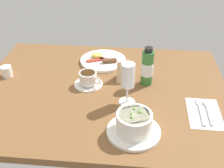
{
  "coord_description": "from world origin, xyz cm",
  "views": [
    {
      "loc": [
        14.09,
        -100.91,
        68.85
      ],
      "look_at": [
        4.64,
        -4.03,
        5.3
      ],
      "focal_mm": 44.83,
      "sensor_mm": 36.0,
      "label": 1
    }
  ],
  "objects_px": {
    "porridge_bowl": "(134,124)",
    "creamer_jug": "(6,71)",
    "wine_glass": "(128,78)",
    "breakfast_plate": "(103,60)",
    "cutlery_setting": "(204,112)",
    "coffee_cup": "(88,79)",
    "sauce_bottle_green": "(147,68)",
    "menu_card": "(123,71)"
  },
  "relations": [
    {
      "from": "porridge_bowl",
      "to": "cutlery_setting",
      "type": "distance_m",
      "value": 0.31
    },
    {
      "from": "coffee_cup",
      "to": "sauce_bottle_green",
      "type": "relative_size",
      "value": 0.72
    },
    {
      "from": "creamer_jug",
      "to": "breakfast_plate",
      "type": "height_order",
      "value": "creamer_jug"
    },
    {
      "from": "cutlery_setting",
      "to": "wine_glass",
      "type": "height_order",
      "value": "wine_glass"
    },
    {
      "from": "wine_glass",
      "to": "creamer_jug",
      "type": "bearing_deg",
      "value": 165.44
    },
    {
      "from": "creamer_jug",
      "to": "breakfast_plate",
      "type": "relative_size",
      "value": 0.25
    },
    {
      "from": "creamer_jug",
      "to": "menu_card",
      "type": "xyz_separation_m",
      "value": [
        0.55,
        0.02,
        0.02
      ]
    },
    {
      "from": "coffee_cup",
      "to": "breakfast_plate",
      "type": "bearing_deg",
      "value": 80.16
    },
    {
      "from": "wine_glass",
      "to": "coffee_cup",
      "type": "bearing_deg",
      "value": 147.68
    },
    {
      "from": "wine_glass",
      "to": "cutlery_setting",
      "type": "bearing_deg",
      "value": -7.77
    },
    {
      "from": "coffee_cup",
      "to": "sauce_bottle_green",
      "type": "distance_m",
      "value": 0.26
    },
    {
      "from": "creamer_jug",
      "to": "cutlery_setting",
      "type": "bearing_deg",
      "value": -12.24
    },
    {
      "from": "porridge_bowl",
      "to": "cutlery_setting",
      "type": "height_order",
      "value": "porridge_bowl"
    },
    {
      "from": "creamer_jug",
      "to": "porridge_bowl",
      "type": "bearing_deg",
      "value": -28.57
    },
    {
      "from": "porridge_bowl",
      "to": "sauce_bottle_green",
      "type": "height_order",
      "value": "sauce_bottle_green"
    },
    {
      "from": "sauce_bottle_green",
      "to": "menu_card",
      "type": "relative_size",
      "value": 1.96
    },
    {
      "from": "wine_glass",
      "to": "sauce_bottle_green",
      "type": "distance_m",
      "value": 0.17
    },
    {
      "from": "cutlery_setting",
      "to": "wine_glass",
      "type": "relative_size",
      "value": 1.09
    },
    {
      "from": "cutlery_setting",
      "to": "menu_card",
      "type": "height_order",
      "value": "menu_card"
    },
    {
      "from": "sauce_bottle_green",
      "to": "menu_card",
      "type": "distance_m",
      "value": 0.11
    },
    {
      "from": "sauce_bottle_green",
      "to": "breakfast_plate",
      "type": "relative_size",
      "value": 0.76
    },
    {
      "from": "porridge_bowl",
      "to": "creamer_jug",
      "type": "relative_size",
      "value": 3.3
    },
    {
      "from": "breakfast_plate",
      "to": "creamer_jug",
      "type": "bearing_deg",
      "value": -157.02
    },
    {
      "from": "creamer_jug",
      "to": "sauce_bottle_green",
      "type": "xyz_separation_m",
      "value": [
        0.65,
        0.0,
        0.06
      ]
    },
    {
      "from": "porridge_bowl",
      "to": "menu_card",
      "type": "distance_m",
      "value": 0.36
    },
    {
      "from": "wine_glass",
      "to": "breakfast_plate",
      "type": "xyz_separation_m",
      "value": [
        -0.14,
        0.33,
        -0.11
      ]
    },
    {
      "from": "coffee_cup",
      "to": "sauce_bottle_green",
      "type": "bearing_deg",
      "value": 7.97
    },
    {
      "from": "creamer_jug",
      "to": "menu_card",
      "type": "distance_m",
      "value": 0.55
    },
    {
      "from": "cutlery_setting",
      "to": "breakfast_plate",
      "type": "relative_size",
      "value": 0.83
    },
    {
      "from": "porridge_bowl",
      "to": "coffee_cup",
      "type": "distance_m",
      "value": 0.36
    },
    {
      "from": "menu_card",
      "to": "breakfast_plate",
      "type": "bearing_deg",
      "value": 125.65
    },
    {
      "from": "wine_glass",
      "to": "breakfast_plate",
      "type": "relative_size",
      "value": 0.76
    },
    {
      "from": "wine_glass",
      "to": "sauce_bottle_green",
      "type": "height_order",
      "value": "same"
    },
    {
      "from": "menu_card",
      "to": "cutlery_setting",
      "type": "bearing_deg",
      "value": -32.8
    },
    {
      "from": "cutlery_setting",
      "to": "coffee_cup",
      "type": "height_order",
      "value": "coffee_cup"
    },
    {
      "from": "sauce_bottle_green",
      "to": "breakfast_plate",
      "type": "height_order",
      "value": "sauce_bottle_green"
    },
    {
      "from": "creamer_jug",
      "to": "breakfast_plate",
      "type": "bearing_deg",
      "value": 22.98
    },
    {
      "from": "porridge_bowl",
      "to": "sauce_bottle_green",
      "type": "distance_m",
      "value": 0.33
    },
    {
      "from": "creamer_jug",
      "to": "coffee_cup",
      "type": "bearing_deg",
      "value": -5.16
    },
    {
      "from": "cutlery_setting",
      "to": "sauce_bottle_green",
      "type": "relative_size",
      "value": 1.09
    },
    {
      "from": "coffee_cup",
      "to": "menu_card",
      "type": "height_order",
      "value": "menu_card"
    },
    {
      "from": "porridge_bowl",
      "to": "wine_glass",
      "type": "xyz_separation_m",
      "value": [
        -0.03,
        0.18,
        0.08
      ]
    }
  ]
}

